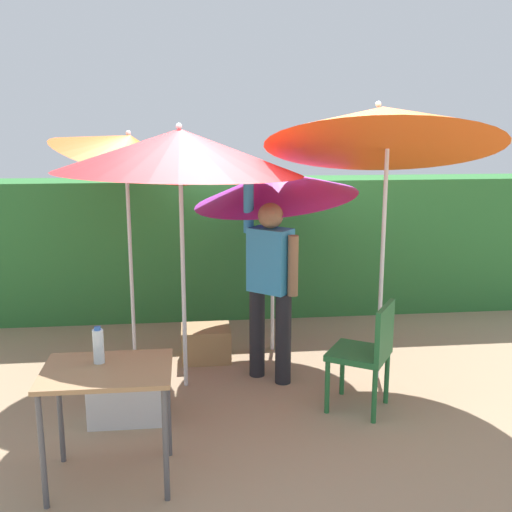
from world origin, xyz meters
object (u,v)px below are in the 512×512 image
at_px(folding_table, 107,383).
at_px(person_vendor, 270,279).
at_px(umbrella_rainbow, 180,151).
at_px(umbrella_orange, 274,185).
at_px(umbrella_navy, 383,127).
at_px(crate_cardboard, 206,343).
at_px(bottle_water, 98,346).
at_px(chair_plastic, 368,350).
at_px(umbrella_yellow, 127,149).
at_px(cooler_box, 129,392).

bearing_deg(folding_table, person_vendor, 50.08).
bearing_deg(umbrella_rainbow, person_vendor, 4.10).
relative_size(umbrella_rainbow, umbrella_orange, 1.15).
bearing_deg(folding_table, umbrella_navy, 32.93).
bearing_deg(crate_cardboard, bottle_water, -110.95).
bearing_deg(umbrella_rainbow, bottle_water, -111.97).
bearing_deg(chair_plastic, umbrella_rainbow, 156.35).
relative_size(person_vendor, chair_plastic, 2.11).
bearing_deg(umbrella_yellow, folding_table, -89.24).
bearing_deg(umbrella_orange, chair_plastic, -68.26).
bearing_deg(umbrella_orange, folding_table, -122.04).
bearing_deg(person_vendor, folding_table, -129.92).
bearing_deg(chair_plastic, person_vendor, 135.10).
relative_size(umbrella_yellow, crate_cardboard, 5.12).
relative_size(umbrella_yellow, bottle_water, 10.08).
relative_size(cooler_box, folding_table, 0.75).
xyz_separation_m(umbrella_orange, person_vendor, (-0.13, -0.71, -0.75)).
height_order(crate_cardboard, folding_table, folding_table).
height_order(umbrella_orange, umbrella_navy, umbrella_navy).
relative_size(umbrella_navy, folding_table, 3.38).
bearing_deg(bottle_water, folding_table, -60.06).
distance_m(umbrella_navy, bottle_water, 2.90).
bearing_deg(person_vendor, cooler_box, -151.85).
height_order(crate_cardboard, bottle_water, bottle_water).
relative_size(chair_plastic, cooler_box, 1.48).
bearing_deg(crate_cardboard, chair_plastic, -44.41).
bearing_deg(umbrella_yellow, umbrella_rainbow, -60.22).
height_order(umbrella_yellow, folding_table, umbrella_yellow).
height_order(umbrella_yellow, umbrella_navy, umbrella_navy).
xyz_separation_m(umbrella_yellow, umbrella_navy, (2.19, -0.89, 0.20)).
relative_size(umbrella_yellow, cooler_box, 4.03).
bearing_deg(folding_table, bottle_water, 119.94).
height_order(cooler_box, folding_table, folding_table).
xyz_separation_m(umbrella_orange, cooler_box, (-1.32, -1.34, -1.45)).
relative_size(umbrella_yellow, chair_plastic, 2.72).
relative_size(cooler_box, crate_cardboard, 1.27).
distance_m(umbrella_orange, bottle_water, 2.63).
distance_m(umbrella_orange, person_vendor, 1.04).
relative_size(person_vendor, bottle_water, 7.83).
distance_m(umbrella_rainbow, folding_table, 2.02).
bearing_deg(umbrella_rainbow, crate_cardboard, 71.38).
bearing_deg(chair_plastic, cooler_box, 178.50).
distance_m(umbrella_navy, cooler_box, 2.97).
xyz_separation_m(umbrella_orange, crate_cardboard, (-0.69, -0.17, -1.52)).
xyz_separation_m(chair_plastic, cooler_box, (-1.88, 0.05, -0.28)).
distance_m(person_vendor, chair_plastic, 1.06).
distance_m(umbrella_rainbow, cooler_box, 1.95).
bearing_deg(umbrella_orange, bottle_water, -124.37).
xyz_separation_m(umbrella_orange, umbrella_navy, (0.80, -0.77, 0.54)).
bearing_deg(cooler_box, bottle_water, -97.33).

